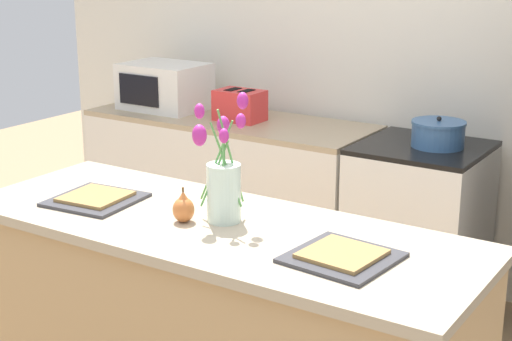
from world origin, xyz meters
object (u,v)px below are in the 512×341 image
cooking_pot (438,134)px  stove_range (418,230)px  toaster (240,105)px  plate_setting_left (96,199)px  pear_figurine (183,208)px  plate_setting_right (342,256)px  microwave (165,86)px  flower_vase (223,181)px

cooking_pot → stove_range: bearing=-167.5°
toaster → plate_setting_left: bearing=-73.6°
pear_figurine → plate_setting_right: pear_figurine is taller
plate_setting_right → microwave: size_ratio=0.65×
pear_figurine → plate_setting_right: 0.59m
microwave → toaster: bearing=-2.6°
pear_figurine → toaster: (-0.87, 1.62, -0.03)m
flower_vase → plate_setting_left: (-0.50, -0.08, -0.13)m
cooking_pot → plate_setting_right: bearing=-78.9°
plate_setting_right → microwave: (-2.01, 1.64, 0.06)m
plate_setting_right → toaster: (-1.46, 1.62, 0.01)m
flower_vase → plate_setting_right: (0.48, -0.08, -0.13)m
plate_setting_right → cooking_pot: bearing=101.1°
flower_vase → microwave: 2.19m
stove_range → plate_setting_left: 1.82m
plate_setting_left → pear_figurine: bearing=0.3°
microwave → pear_figurine: bearing=-49.0°
stove_range → plate_setting_right: bearing=-76.6°
flower_vase → pear_figurine: size_ratio=3.55×
toaster → stove_range: bearing=1.4°
stove_range → toaster: size_ratio=3.15×
microwave → cooking_pot: bearing=0.5°
pear_figurine → toaster: 1.84m
plate_setting_right → flower_vase: bearing=170.3°
stove_range → pear_figurine: 1.74m
plate_setting_left → cooking_pot: cooking_pot is taller
stove_range → pear_figurine: size_ratio=7.35×
stove_range → plate_setting_right: size_ratio=2.82×
stove_range → cooking_pot: size_ratio=3.37×
pear_figurine → plate_setting_right: size_ratio=0.38×
stove_range → plate_setting_left: bearing=-109.8°
plate_setting_left → toaster: toaster is taller
cooking_pot → microwave: microwave is taller
plate_setting_left → microwave: 1.94m
flower_vase → microwave: bearing=134.4°
pear_figurine → cooking_pot: pear_figurine is taller
microwave → plate_setting_right: bearing=-39.2°
flower_vase → toaster: size_ratio=1.52×
flower_vase → plate_setting_left: 0.52m
toaster → microwave: size_ratio=0.58×
cooking_pot → pear_figurine: bearing=-98.9°
stove_range → flower_vase: 1.69m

